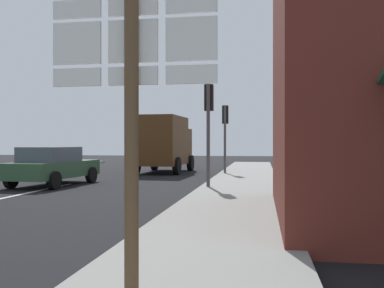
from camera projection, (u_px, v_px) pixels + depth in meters
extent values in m
plane|color=black|center=(46.00, 189.00, 15.16)|extent=(80.00, 80.00, 0.00)
cube|color=gray|center=(235.00, 198.00, 12.11)|extent=(2.72, 44.00, 0.14)
cube|color=#2D5133|center=(54.00, 169.00, 16.56)|extent=(2.14, 4.35, 0.60)
cube|color=#47515B|center=(50.00, 154.00, 16.31)|extent=(1.74, 2.24, 0.55)
cylinder|color=black|center=(53.00, 174.00, 18.08)|extent=(0.28, 0.66, 0.64)
cylinder|color=black|center=(91.00, 175.00, 17.64)|extent=(0.28, 0.66, 0.64)
cylinder|color=black|center=(11.00, 179.00, 15.47)|extent=(0.28, 0.66, 0.64)
cylinder|color=black|center=(54.00, 180.00, 15.03)|extent=(0.28, 0.66, 0.64)
cube|color=#4C2D14|center=(161.00, 141.00, 23.26)|extent=(2.35, 3.79, 2.60)
cube|color=#4C2D14|center=(173.00, 146.00, 25.71)|extent=(2.14, 1.39, 2.00)
cube|color=#47515B|center=(173.00, 132.00, 25.76)|extent=(1.76, 0.17, 0.70)
cylinder|color=black|center=(155.00, 163.00, 25.89)|extent=(0.32, 0.91, 0.90)
cylinder|color=black|center=(190.00, 163.00, 25.45)|extent=(0.32, 0.91, 0.90)
cylinder|color=black|center=(136.00, 165.00, 22.56)|extent=(0.32, 0.91, 0.90)
cylinder|color=black|center=(177.00, 166.00, 22.12)|extent=(0.32, 0.91, 0.90)
cylinder|color=brown|center=(131.00, 145.00, 4.19)|extent=(0.14, 0.14, 3.20)
cube|color=white|center=(77.00, 9.00, 4.33)|extent=(0.50, 0.03, 0.18)
cube|color=black|center=(78.00, 10.00, 4.35)|extent=(0.43, 0.01, 0.13)
cube|color=white|center=(77.00, 43.00, 4.33)|extent=(0.50, 0.03, 0.42)
cube|color=black|center=(78.00, 44.00, 4.35)|extent=(0.43, 0.01, 0.32)
cube|color=white|center=(77.00, 77.00, 4.33)|extent=(0.50, 0.03, 0.18)
cube|color=black|center=(78.00, 78.00, 4.35)|extent=(0.43, 0.01, 0.13)
cube|color=white|center=(133.00, 7.00, 4.23)|extent=(0.50, 0.03, 0.18)
cube|color=black|center=(134.00, 7.00, 4.25)|extent=(0.43, 0.01, 0.13)
cube|color=white|center=(133.00, 41.00, 4.23)|extent=(0.50, 0.03, 0.42)
cube|color=black|center=(134.00, 42.00, 4.25)|extent=(0.43, 0.01, 0.32)
cube|color=white|center=(133.00, 76.00, 4.24)|extent=(0.50, 0.03, 0.18)
cube|color=black|center=(134.00, 76.00, 4.25)|extent=(0.43, 0.01, 0.13)
cube|color=white|center=(191.00, 3.00, 4.14)|extent=(0.50, 0.03, 0.18)
cube|color=black|center=(192.00, 4.00, 4.16)|extent=(0.43, 0.01, 0.13)
cube|color=white|center=(191.00, 39.00, 4.14)|extent=(0.50, 0.03, 0.42)
cube|color=black|center=(192.00, 39.00, 4.16)|extent=(0.43, 0.01, 0.32)
cube|color=white|center=(191.00, 74.00, 4.14)|extent=(0.50, 0.03, 0.18)
cube|color=black|center=(192.00, 75.00, 4.16)|extent=(0.43, 0.01, 0.13)
cylinder|color=#47474C|center=(225.00, 141.00, 21.36)|extent=(0.12, 0.12, 3.49)
cube|color=black|center=(225.00, 115.00, 21.55)|extent=(0.30, 0.28, 0.90)
sphere|color=#360303|center=(226.00, 109.00, 21.69)|extent=(0.18, 0.18, 0.18)
sphere|color=orange|center=(226.00, 115.00, 21.69)|extent=(0.18, 0.18, 0.18)
sphere|color=black|center=(226.00, 121.00, 21.69)|extent=(0.18, 0.18, 0.18)
cylinder|color=#47474C|center=(208.00, 137.00, 14.69)|extent=(0.12, 0.12, 3.63)
cube|color=black|center=(209.00, 98.00, 14.89)|extent=(0.30, 0.28, 0.90)
sphere|color=#360303|center=(209.00, 90.00, 15.03)|extent=(0.18, 0.18, 0.18)
sphere|color=orange|center=(209.00, 98.00, 15.03)|extent=(0.18, 0.18, 0.18)
sphere|color=black|center=(209.00, 106.00, 15.03)|extent=(0.18, 0.18, 0.18)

